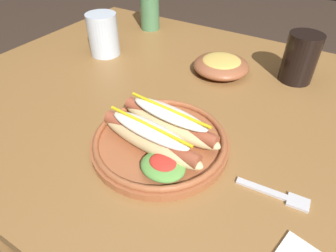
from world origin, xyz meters
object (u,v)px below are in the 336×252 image
hot_dog_plate (160,137)px  glass_bottle (150,5)px  soda_cup (300,58)px  fork (278,195)px  side_bowl (221,65)px  water_cup (103,35)px

hot_dog_plate → glass_bottle: size_ratio=1.27×
soda_cup → fork: bearing=-80.4°
hot_dog_plate → glass_bottle: 0.64m
hot_dog_plate → side_bowl: size_ratio=1.79×
side_bowl → hot_dog_plate: bearing=-86.7°
soda_cup → side_bowl: (-0.18, -0.07, -0.04)m
hot_dog_plate → soda_cup: size_ratio=2.15×
hot_dog_plate → fork: 0.23m
glass_bottle → side_bowl: 0.40m
hot_dog_plate → soda_cup: bearing=68.2°
fork → hot_dog_plate: bearing=176.4°
soda_cup → water_cup: 0.55m
glass_bottle → soda_cup: bearing=-10.9°
fork → water_cup: bearing=152.1°
hot_dog_plate → glass_bottle: (-0.37, 0.51, 0.06)m
soda_cup → glass_bottle: (-0.54, 0.10, 0.02)m
fork → water_cup: water_cup is taller
fork → glass_bottle: size_ratio=0.57×
soda_cup → water_cup: bearing=-165.1°
glass_bottle → fork: bearing=-40.2°
water_cup → soda_cup: bearing=14.9°
soda_cup → glass_bottle: size_ratio=0.59×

